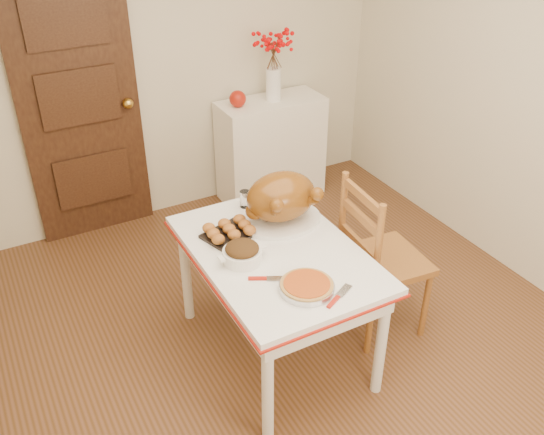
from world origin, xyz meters
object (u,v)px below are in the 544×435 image
kitchen_table (276,303)px  turkey_platter (281,199)px  sideboard (271,149)px  chair_oak (385,257)px  pumpkin_pie (307,285)px

kitchen_table → turkey_platter: turkey_platter is taller
sideboard → kitchen_table: bearing=-117.6°
chair_oak → pumpkin_pie: chair_oak is taller
sideboard → chair_oak: size_ratio=0.84×
kitchen_table → turkey_platter: 0.60m
chair_oak → kitchen_table: bearing=87.0°
pumpkin_pie → sideboard: bearing=66.0°
sideboard → turkey_platter: size_ratio=1.79×
pumpkin_pie → chair_oak: bearing=20.8°
pumpkin_pie → turkey_platter: bearing=72.1°
pumpkin_pie → kitchen_table: bearing=84.6°
sideboard → pumpkin_pie: bearing=-114.0°
turkey_platter → pumpkin_pie: turkey_platter is taller
kitchen_table → chair_oak: 0.71m
sideboard → turkey_platter: bearing=-116.4°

